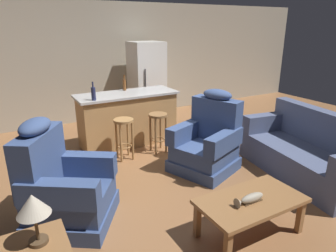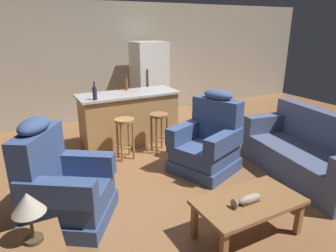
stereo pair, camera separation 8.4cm
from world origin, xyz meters
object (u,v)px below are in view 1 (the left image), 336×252
object	(u,v)px
coffee_table	(251,204)
bottle_short_amber	(93,93)
refrigerator	(147,82)
bottle_tall_green	(124,84)
recliner_near_lamp	(64,188)
kitchen_island	(128,118)
bar_stool_left	(124,132)
fish_figurine	(250,199)
recliner_near_island	(208,142)
couch	(307,153)
table_lamp	(33,207)
bar_stool_right	(158,126)

from	to	relation	value
coffee_table	bottle_short_amber	world-z (taller)	bottle_short_amber
refrigerator	bottle_tall_green	bearing A→B (deg)	-133.28
recliner_near_lamp	bottle_tall_green	xyz separation A→B (m)	(1.56, 2.11, 0.64)
kitchen_island	bottle_tall_green	xyz separation A→B (m)	(0.06, 0.23, 0.58)
bar_stool_left	recliner_near_lamp	bearing A→B (deg)	-133.68
coffee_table	bottle_short_amber	xyz separation A→B (m)	(-0.77, 2.79, 0.70)
coffee_table	kitchen_island	xyz separation A→B (m)	(-0.11, 3.04, 0.11)
fish_figurine	bar_stool_left	bearing A→B (deg)	98.52
recliner_near_island	bottle_tall_green	size ratio (longest dim) A/B	4.16
recliner_near_island	refrigerator	xyz separation A→B (m)	(0.32, 2.77, 0.46)
couch	refrigerator	bearing A→B (deg)	-68.77
bottle_tall_green	fish_figurine	bearing A→B (deg)	-90.12
coffee_table	recliner_near_lamp	distance (m)	2.00
coffee_table	bar_stool_left	xyz separation A→B (m)	(-0.43, 2.41, 0.11)
recliner_near_island	kitchen_island	xyz separation A→B (m)	(-0.65, 1.57, 0.06)
fish_figurine	bottle_tall_green	bearing A→B (deg)	89.88
bottle_tall_green	bottle_short_amber	distance (m)	0.86
recliner_near_lamp	bottle_tall_green	world-z (taller)	bottle_tall_green
kitchen_island	bottle_tall_green	distance (m)	0.63
couch	bottle_tall_green	bearing A→B (deg)	-48.62
fish_figurine	bottle_short_amber	bearing A→B (deg)	104.06
recliner_near_lamp	recliner_near_island	xyz separation A→B (m)	(2.16, 0.31, 0.00)
table_lamp	bottle_tall_green	bearing A→B (deg)	58.21
recliner_near_lamp	kitchen_island	xyz separation A→B (m)	(1.51, 1.88, 0.06)
bottle_short_amber	recliner_near_island	bearing A→B (deg)	-45.33
refrigerator	bottle_short_amber	distance (m)	2.19
bottle_tall_green	couch	bearing A→B (deg)	-57.28
bottle_tall_green	bottle_short_amber	world-z (taller)	bottle_short_amber
recliner_near_lamp	bar_stool_right	bearing A→B (deg)	67.93
refrigerator	bottle_short_amber	bearing A→B (deg)	-138.34
kitchen_island	bottle_short_amber	distance (m)	0.92
table_lamp	bar_stool_left	distance (m)	2.74
bar_stool_left	bottle_short_amber	size ratio (longest dim) A/B	2.26
kitchen_island	bar_stool_left	size ratio (longest dim) A/B	2.65
table_lamp	bar_stool_right	bearing A→B (deg)	45.89
bar_stool_right	recliner_near_island	bearing A→B (deg)	-69.67
coffee_table	bar_stool_left	bearing A→B (deg)	100.14
couch	kitchen_island	xyz separation A→B (m)	(-1.78, 2.45, 0.14)
table_lamp	bottle_tall_green	size ratio (longest dim) A/B	1.42
bar_stool_right	bottle_tall_green	bearing A→B (deg)	105.81
recliner_near_island	recliner_near_lamp	bearing A→B (deg)	-13.26
bar_stool_left	bottle_tall_green	distance (m)	1.11
bar_stool_right	bottle_short_amber	size ratio (longest dim) A/B	2.26
fish_figurine	bottle_short_amber	world-z (taller)	bottle_short_amber
fish_figurine	table_lamp	distance (m)	1.97
recliner_near_island	table_lamp	size ratio (longest dim) A/B	2.93
fish_figurine	bottle_short_amber	distance (m)	2.98
bar_stool_left	refrigerator	size ratio (longest dim) A/B	0.39
coffee_table	table_lamp	xyz separation A→B (m)	(-1.97, 0.18, 0.50)
bottle_tall_green	coffee_table	bearing A→B (deg)	-88.99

